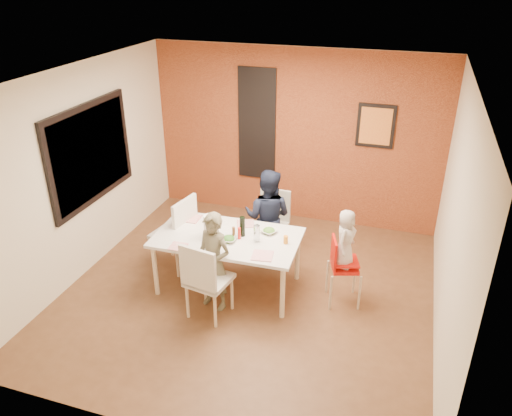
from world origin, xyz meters
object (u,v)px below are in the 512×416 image
(chair_near, at_px, (204,278))
(high_chair, at_px, (341,265))
(chair_far, at_px, (273,219))
(toddler, at_px, (346,239))
(paper_towel_roll, at_px, (209,227))
(dining_table, at_px, (228,241))
(wine_bottle, at_px, (242,227))
(child_near, at_px, (214,262))
(chair_left, at_px, (178,230))
(child_far, at_px, (268,217))

(chair_near, xyz_separation_m, high_chair, (1.43, 0.80, -0.03))
(chair_far, xyz_separation_m, high_chair, (1.11, -0.87, 0.00))
(toddler, bearing_deg, paper_towel_roll, 108.21)
(dining_table, height_order, paper_towel_roll, paper_towel_roll)
(dining_table, bearing_deg, wine_bottle, 22.83)
(chair_far, xyz_separation_m, paper_towel_roll, (-0.50, -1.08, 0.36))
(high_chair, relative_size, child_near, 0.70)
(child_near, height_order, toddler, same)
(toddler, xyz_separation_m, paper_towel_roll, (-1.63, -0.22, 0.01))
(chair_left, distance_m, toddler, 2.23)
(dining_table, distance_m, chair_far, 1.05)
(child_far, distance_m, toddler, 1.30)
(child_near, xyz_separation_m, wine_bottle, (0.19, 0.49, 0.25))
(toddler, bearing_deg, dining_table, 105.88)
(chair_far, distance_m, wine_bottle, 0.99)
(high_chair, distance_m, wine_bottle, 1.28)
(chair_near, xyz_separation_m, toddler, (1.45, 0.81, 0.32))
(dining_table, height_order, child_far, child_far)
(chair_far, distance_m, paper_towel_roll, 1.25)
(chair_left, relative_size, child_near, 0.85)
(high_chair, distance_m, child_near, 1.52)
(chair_far, distance_m, child_far, 0.29)
(chair_left, distance_m, paper_towel_roll, 0.72)
(toddler, distance_m, paper_towel_roll, 1.64)
(child_far, relative_size, wine_bottle, 5.33)
(chair_left, xyz_separation_m, child_near, (0.77, -0.64, 0.03))
(chair_left, distance_m, high_chair, 2.19)
(toddler, bearing_deg, child_far, 71.85)
(dining_table, distance_m, chair_near, 0.68)
(chair_far, xyz_separation_m, chair_left, (-1.08, -0.78, 0.06))
(chair_near, xyz_separation_m, wine_bottle, (0.20, 0.74, 0.31))
(wine_bottle, bearing_deg, child_far, 79.81)
(paper_towel_roll, bearing_deg, wine_bottle, 23.08)
(chair_far, bearing_deg, chair_left, -142.09)
(child_near, height_order, child_far, child_far)
(chair_near, distance_m, chair_left, 1.16)
(child_far, bearing_deg, paper_towel_roll, 60.11)
(high_chair, bearing_deg, chair_near, 101.38)
(chair_left, bearing_deg, dining_table, 85.42)
(child_near, relative_size, toddler, 1.71)
(chair_near, bearing_deg, wine_bottle, -95.26)
(child_far, xyz_separation_m, toddler, (1.13, -0.61, 0.20))
(dining_table, xyz_separation_m, paper_towel_roll, (-0.20, -0.09, 0.21))
(dining_table, relative_size, wine_bottle, 7.04)
(chair_far, height_order, chair_left, chair_left)
(dining_table, height_order, chair_left, chair_left)
(wine_bottle, xyz_separation_m, paper_towel_roll, (-0.37, -0.16, 0.02))
(chair_near, relative_size, child_near, 0.80)
(chair_left, bearing_deg, child_near, 61.19)
(dining_table, bearing_deg, child_near, -91.83)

